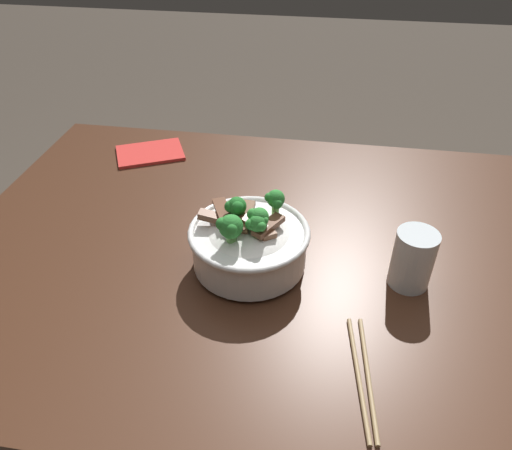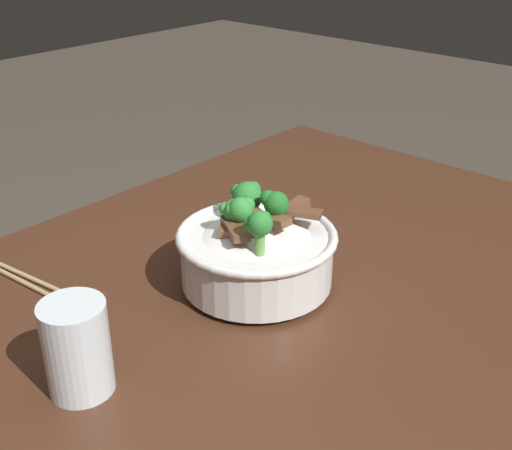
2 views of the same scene
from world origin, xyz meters
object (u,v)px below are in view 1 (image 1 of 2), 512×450
Objects in this scene: rice_bowl at (249,241)px; chopsticks_pair at (363,376)px; drinking_glass at (412,261)px; folded_napkin at (150,153)px.

rice_bowl is 0.31m from chopsticks_pair.
chopsticks_pair is (0.08, 0.22, -0.05)m from drinking_glass.
folded_napkin is at bearing -48.30° from chopsticks_pair.
drinking_glass is at bearing 148.18° from folded_napkin.
rice_bowl is 0.51m from folded_napkin.
drinking_glass is 0.66× the size of folded_napkin.
folded_napkin is at bearing -31.82° from drinking_glass.
rice_bowl is 1.33× the size of folded_napkin.
drinking_glass is 0.50× the size of chopsticks_pair.
chopsticks_pair is at bearing 69.42° from drinking_glass.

